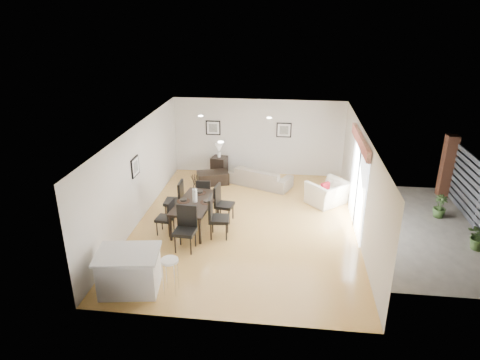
# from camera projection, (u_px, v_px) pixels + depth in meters

# --- Properties ---
(ground) EXTENTS (8.00, 8.00, 0.00)m
(ground) POSITION_uv_depth(u_px,v_px,m) (246.00, 224.00, 11.92)
(ground) COLOR tan
(ground) RESTS_ON ground
(wall_back) EXTENTS (6.00, 0.04, 2.70)m
(wall_back) POSITION_uv_depth(u_px,v_px,m) (258.00, 137.00, 15.09)
(wall_back) COLOR beige
(wall_back) RESTS_ON ground
(wall_front) EXTENTS (6.00, 0.04, 2.70)m
(wall_front) POSITION_uv_depth(u_px,v_px,m) (223.00, 261.00, 7.73)
(wall_front) COLOR beige
(wall_front) RESTS_ON ground
(wall_left) EXTENTS (0.04, 8.00, 2.70)m
(wall_left) POSITION_uv_depth(u_px,v_px,m) (138.00, 174.00, 11.74)
(wall_left) COLOR beige
(wall_left) RESTS_ON ground
(wall_right) EXTENTS (0.04, 8.00, 2.70)m
(wall_right) POSITION_uv_depth(u_px,v_px,m) (361.00, 184.00, 11.08)
(wall_right) COLOR beige
(wall_right) RESTS_ON ground
(ceiling) EXTENTS (6.00, 8.00, 0.02)m
(ceiling) POSITION_uv_depth(u_px,v_px,m) (246.00, 130.00, 10.90)
(ceiling) COLOR white
(ceiling) RESTS_ON wall_back
(sofa) EXTENTS (2.23, 1.56, 0.61)m
(sofa) POSITION_uv_depth(u_px,v_px,m) (261.00, 177.00, 14.41)
(sofa) COLOR gray
(sofa) RESTS_ON ground
(armchair) EXTENTS (1.48, 1.47, 0.72)m
(armchair) POSITION_uv_depth(u_px,v_px,m) (328.00, 193.00, 13.02)
(armchair) COLOR #EEE5CE
(armchair) RESTS_ON ground
(courtyard_plant_a) EXTENTS (0.80, 0.75, 0.71)m
(courtyard_plant_a) POSITION_uv_depth(u_px,v_px,m) (480.00, 236.00, 10.57)
(courtyard_plant_a) COLOR #375123
(courtyard_plant_a) RESTS_ON ground
(courtyard_plant_b) EXTENTS (0.38, 0.38, 0.67)m
(courtyard_plant_b) POSITION_uv_depth(u_px,v_px,m) (440.00, 206.00, 12.20)
(courtyard_plant_b) COLOR #375123
(courtyard_plant_b) RESTS_ON ground
(dining_table) EXTENTS (1.09, 1.90, 0.76)m
(dining_table) POSITION_uv_depth(u_px,v_px,m) (195.00, 204.00, 11.53)
(dining_table) COLOR black
(dining_table) RESTS_ON ground
(dining_chair_wnear) EXTENTS (0.48, 0.48, 0.96)m
(dining_chair_wnear) POSITION_uv_depth(u_px,v_px,m) (168.00, 215.00, 11.22)
(dining_chair_wnear) COLOR black
(dining_chair_wnear) RESTS_ON ground
(dining_chair_wfar) EXTENTS (0.52, 0.52, 1.12)m
(dining_chair_wfar) POSITION_uv_depth(u_px,v_px,m) (177.00, 198.00, 12.04)
(dining_chair_wfar) COLOR black
(dining_chair_wfar) RESTS_ON ground
(dining_chair_enear) EXTENTS (0.54, 0.54, 1.14)m
(dining_chair_enear) POSITION_uv_depth(u_px,v_px,m) (215.00, 215.00, 11.05)
(dining_chair_enear) COLOR black
(dining_chair_enear) RESTS_ON ground
(dining_chair_efar) EXTENTS (0.55, 0.55, 1.06)m
(dining_chair_efar) POSITION_uv_depth(u_px,v_px,m) (221.00, 201.00, 11.92)
(dining_chair_efar) COLOR black
(dining_chair_efar) RESTS_ON ground
(dining_chair_head) EXTENTS (0.54, 0.54, 1.13)m
(dining_chair_head) POSITION_uv_depth(u_px,v_px,m) (186.00, 225.00, 10.52)
(dining_chair_head) COLOR black
(dining_chair_head) RESTS_ON ground
(dining_chair_foot) EXTENTS (0.46, 0.46, 0.95)m
(dining_chair_foot) POSITION_uv_depth(u_px,v_px,m) (204.00, 193.00, 12.62)
(dining_chair_foot) COLOR black
(dining_chair_foot) RESTS_ON ground
(vase) EXTENTS (1.01, 1.55, 0.78)m
(vase) POSITION_uv_depth(u_px,v_px,m) (195.00, 191.00, 11.38)
(vase) COLOR white
(vase) RESTS_ON dining_table
(coffee_table) EXTENTS (1.18, 0.92, 0.41)m
(coffee_table) POSITION_uv_depth(u_px,v_px,m) (213.00, 178.00, 14.59)
(coffee_table) COLOR black
(coffee_table) RESTS_ON ground
(side_table) EXTENTS (0.59, 0.59, 0.68)m
(side_table) POSITION_uv_depth(u_px,v_px,m) (219.00, 166.00, 15.29)
(side_table) COLOR black
(side_table) RESTS_ON ground
(table_lamp) EXTENTS (0.25, 0.25, 0.48)m
(table_lamp) POSITION_uv_depth(u_px,v_px,m) (219.00, 149.00, 15.05)
(table_lamp) COLOR white
(table_lamp) RESTS_ON side_table
(cushion) EXTENTS (0.30, 0.29, 0.32)m
(cushion) POSITION_uv_depth(u_px,v_px,m) (325.00, 188.00, 12.86)
(cushion) COLOR #AB1623
(cushion) RESTS_ON armchair
(kitchen_island) EXTENTS (1.42, 1.16, 0.90)m
(kitchen_island) POSITION_uv_depth(u_px,v_px,m) (129.00, 271.00, 9.01)
(kitchen_island) COLOR silver
(kitchen_island) RESTS_ON ground
(bar_stool) EXTENTS (0.37, 0.37, 0.80)m
(bar_stool) POSITION_uv_depth(u_px,v_px,m) (170.00, 264.00, 8.82)
(bar_stool) COLOR white
(bar_stool) RESTS_ON ground
(framed_print_back_left) EXTENTS (0.52, 0.04, 0.52)m
(framed_print_back_left) POSITION_uv_depth(u_px,v_px,m) (213.00, 128.00, 15.13)
(framed_print_back_left) COLOR black
(framed_print_back_left) RESTS_ON wall_back
(framed_print_back_right) EXTENTS (0.52, 0.04, 0.52)m
(framed_print_back_right) POSITION_uv_depth(u_px,v_px,m) (284.00, 130.00, 14.85)
(framed_print_back_right) COLOR black
(framed_print_back_right) RESTS_ON wall_back
(framed_print_left_wall) EXTENTS (0.04, 0.52, 0.52)m
(framed_print_left_wall) POSITION_uv_depth(u_px,v_px,m) (135.00, 167.00, 11.44)
(framed_print_left_wall) COLOR black
(framed_print_left_wall) RESTS_ON wall_left
(sliding_door) EXTENTS (0.12, 2.70, 2.57)m
(sliding_door) POSITION_uv_depth(u_px,v_px,m) (359.00, 169.00, 11.24)
(sliding_door) COLOR white
(sliding_door) RESTS_ON wall_right
(courtyard) EXTENTS (6.00, 6.00, 2.00)m
(courtyard) POSITION_uv_depth(u_px,v_px,m) (473.00, 192.00, 11.69)
(courtyard) COLOR gray
(courtyard) RESTS_ON ground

